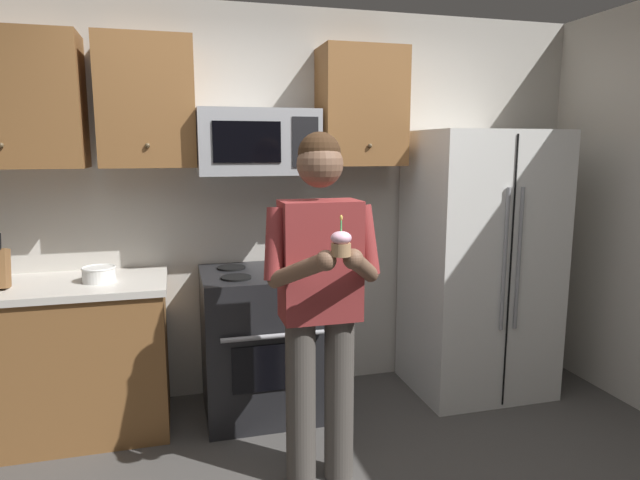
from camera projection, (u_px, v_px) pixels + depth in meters
name	position (u px, v px, depth m)	size (l,w,h in m)	color
wall_back	(274.00, 205.00, 3.77)	(4.40, 0.10, 2.60)	beige
oven_range	(264.00, 341.00, 3.50)	(0.76, 0.70, 0.93)	black
microwave	(257.00, 142.00, 3.40)	(0.74, 0.41, 0.40)	#9EA0A5
refrigerator	(479.00, 263.00, 3.77)	(0.90, 0.75, 1.80)	white
cabinet_row_upper	(160.00, 103.00, 3.26)	(2.78, 0.36, 0.76)	brown
counter_left	(42.00, 360.00, 3.18)	(1.44, 0.66, 0.92)	brown
bowl_large_white	(99.00, 274.00, 3.16)	(0.19, 0.19, 0.09)	white
person	(321.00, 292.00, 2.64)	(0.60, 0.48, 1.76)	#4C4742
cupcake	(341.00, 243.00, 2.28)	(0.09, 0.09, 0.17)	#A87F56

